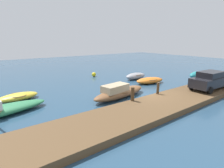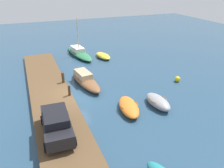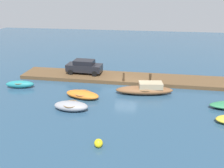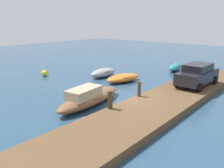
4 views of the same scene
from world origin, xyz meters
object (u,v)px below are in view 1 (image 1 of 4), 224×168
object	(u,v)px
mooring_post_mid_west	(158,88)
marker_buoy	(94,74)
motorboat_brown	(119,92)
mooring_post_west	(133,94)
parked_car	(210,80)
rowboat_yellow	(18,97)
rowboat_grey	(136,76)
dinghy_teal	(196,74)
rowboat_orange	(150,80)

from	to	relation	value
mooring_post_mid_west	marker_buoy	world-z (taller)	mooring_post_mid_west
motorboat_brown	mooring_post_west	bearing A→B (deg)	-109.48
motorboat_brown	mooring_post_west	world-z (taller)	mooring_post_west
motorboat_brown	parked_car	xyz separation A→B (m)	(7.72, -4.14, 0.80)
rowboat_yellow	rowboat_grey	bearing A→B (deg)	-6.47
marker_buoy	dinghy_teal	bearing A→B (deg)	-38.92
rowboat_yellow	mooring_post_mid_west	world-z (taller)	mooring_post_mid_west
mooring_post_mid_west	marker_buoy	distance (m)	11.59
mooring_post_mid_west	dinghy_teal	bearing A→B (deg)	13.64
rowboat_orange	mooring_post_west	xyz separation A→B (m)	(-6.69, -4.19, 0.61)
dinghy_teal	mooring_post_west	size ratio (longest dim) A/B	3.03
dinghy_teal	mooring_post_mid_west	distance (m)	11.67
rowboat_grey	rowboat_orange	bearing A→B (deg)	-96.14
rowboat_grey	mooring_post_west	bearing A→B (deg)	-135.82
mooring_post_mid_west	parked_car	size ratio (longest dim) A/B	0.23
rowboat_yellow	marker_buoy	bearing A→B (deg)	17.98
rowboat_orange	mooring_post_mid_west	xyz separation A→B (m)	(-3.70, -4.19, 0.58)
parked_car	marker_buoy	xyz separation A→B (m)	(-4.77, 13.50, -1.02)
marker_buoy	mooring_post_west	bearing A→B (deg)	-106.45
mooring_post_west	marker_buoy	xyz separation A→B (m)	(3.41, 11.56, -0.67)
parked_car	dinghy_teal	bearing A→B (deg)	39.77
rowboat_orange	rowboat_yellow	world-z (taller)	rowboat_orange
mooring_post_mid_west	parked_car	distance (m)	5.55
rowboat_grey	motorboat_brown	distance (m)	8.00
mooring_post_mid_west	motorboat_brown	bearing A→B (deg)	139.13
rowboat_grey	mooring_post_west	xyz separation A→B (m)	(-6.96, -6.86, 0.54)
rowboat_yellow	marker_buoy	size ratio (longest dim) A/B	5.71
rowboat_orange	rowboat_grey	world-z (taller)	rowboat_grey
motorboat_brown	mooring_post_west	xyz separation A→B (m)	(-0.45, -2.20, 0.45)
dinghy_teal	parked_car	bearing A→B (deg)	-151.17
rowboat_grey	mooring_post_mid_west	xyz separation A→B (m)	(-3.97, -6.86, 0.52)
mooring_post_west	marker_buoy	size ratio (longest dim) A/B	1.79
motorboat_brown	dinghy_teal	bearing A→B (deg)	-5.55
motorboat_brown	marker_buoy	bearing A→B (deg)	64.65
motorboat_brown	parked_car	distance (m)	8.80
rowboat_yellow	mooring_post_mid_west	xyz separation A→B (m)	(9.93, -6.81, 0.63)
rowboat_yellow	rowboat_orange	bearing A→B (deg)	-17.55
rowboat_grey	dinghy_teal	bearing A→B (deg)	-29.57
dinghy_teal	marker_buoy	distance (m)	14.03
rowboat_orange	dinghy_teal	world-z (taller)	dinghy_teal
rowboat_grey	rowboat_yellow	xyz separation A→B (m)	(-13.90, -0.05, -0.11)
rowboat_orange	marker_buoy	distance (m)	8.07
rowboat_orange	rowboat_yellow	size ratio (longest dim) A/B	1.11
dinghy_teal	marker_buoy	world-z (taller)	dinghy_teal
mooring_post_west	mooring_post_mid_west	size ratio (longest dim) A/B	1.04
rowboat_yellow	marker_buoy	world-z (taller)	rowboat_yellow
mooring_post_west	parked_car	bearing A→B (deg)	-13.36
mooring_post_west	parked_car	xyz separation A→B (m)	(8.18, -1.94, 0.36)
dinghy_teal	mooring_post_west	world-z (taller)	mooring_post_west
dinghy_teal	rowboat_yellow	size ratio (longest dim) A/B	0.95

